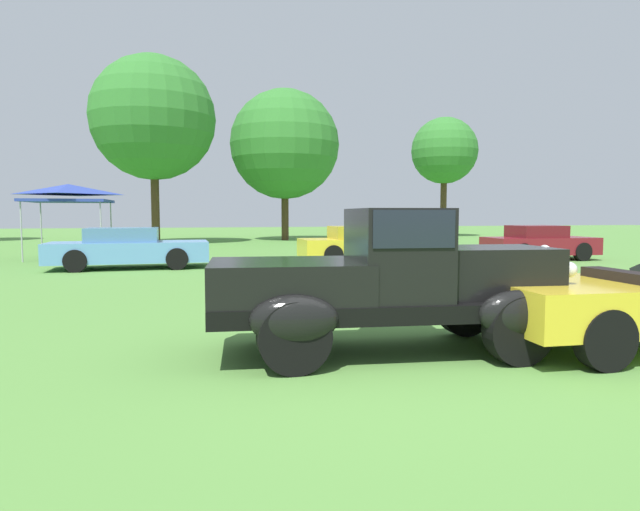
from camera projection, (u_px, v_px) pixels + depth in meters
ground_plane at (390, 365)px, 5.88m from camera, size 120.00×120.00×0.00m
feature_pickup_truck at (389, 280)px, 6.36m from camera, size 4.26×2.11×1.70m
show_car_skyblue at (128, 249)px, 16.13m from camera, size 4.62×1.81×1.22m
show_car_yellow at (364, 244)px, 18.24m from camera, size 4.34×1.72×1.22m
show_car_burgundy at (539, 243)px, 19.21m from camera, size 3.87×1.84×1.22m
canopy_tent_left_field at (68, 192)px, 19.61m from camera, size 2.80×2.80×2.71m
treeline_mid_left at (153, 118)px, 29.02m from camera, size 6.63×6.63×10.08m
treeline_center at (285, 145)px, 32.95m from camera, size 6.64×6.64×9.16m
treeline_mid_right at (444, 151)px, 38.15m from camera, size 4.66×4.66×8.41m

